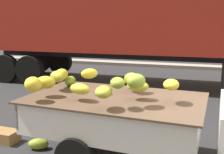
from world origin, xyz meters
TOP-DOWN VIEW (x-y plane):
  - curb_strip at (0.00, 10.50)m, footprint 80.00×0.80m
  - semi_trailer at (-2.54, 5.94)m, footprint 12.03×2.73m
  - fallen_banana_bunch_near_tailgate at (-2.70, -0.02)m, footprint 0.43×0.34m
  - produce_crate at (-3.51, 0.06)m, footprint 0.53×0.38m

SIDE VIEW (x-z plane):
  - curb_strip at x=0.00m, z-range 0.00..0.16m
  - fallen_banana_bunch_near_tailgate at x=-2.70m, z-range 0.00..0.20m
  - produce_crate at x=-3.51m, z-range 0.00..0.23m
  - semi_trailer at x=-2.54m, z-range 0.57..4.52m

